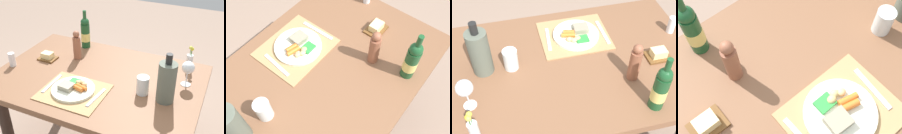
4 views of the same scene
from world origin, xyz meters
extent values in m
plane|color=gray|center=(0.00, 0.00, 0.00)|extent=(8.00, 8.00, 0.00)
cube|color=brown|center=(0.00, 0.00, 0.73)|extent=(1.37, 0.93, 0.04)
cylinder|color=#31231D|center=(0.56, 0.35, 0.35)|extent=(0.08, 0.08, 0.71)
cube|color=tan|center=(-0.06, -0.22, 0.75)|extent=(0.40, 0.34, 0.01)
cylinder|color=white|center=(-0.06, -0.21, 0.76)|extent=(0.27, 0.27, 0.02)
cube|color=gray|center=(-0.10, -0.23, 0.79)|extent=(0.09, 0.08, 0.03)
cylinder|color=orange|center=(-0.02, -0.21, 0.79)|extent=(0.07, 0.04, 0.03)
cylinder|color=orange|center=(-0.01, -0.19, 0.78)|extent=(0.08, 0.04, 0.02)
ellipsoid|color=#CEB973|center=(-0.06, -0.15, 0.78)|extent=(0.04, 0.03, 0.02)
ellipsoid|color=#D1BE77|center=(-0.03, -0.14, 0.78)|extent=(0.04, 0.03, 0.02)
ellipsoid|color=#DBB577|center=(-0.01, -0.16, 0.78)|extent=(0.04, 0.03, 0.02)
cube|color=green|center=(-0.08, -0.15, 0.78)|extent=(0.07, 0.06, 0.01)
cube|color=silver|center=(0.10, -0.22, 0.76)|extent=(0.04, 0.20, 0.00)
cylinder|color=brown|center=(-0.26, 0.17, 0.84)|extent=(0.06, 0.06, 0.17)
sphere|color=brown|center=(-0.26, 0.17, 0.94)|extent=(0.05, 0.05, 0.05)
cylinder|color=#1A4C26|center=(-0.29, 0.36, 0.85)|extent=(0.07, 0.07, 0.19)
sphere|color=#1A4C26|center=(-0.29, 0.36, 0.96)|extent=(0.07, 0.07, 0.07)
cylinder|color=#1A4C26|center=(-0.29, 0.36, 1.01)|extent=(0.03, 0.03, 0.09)
cylinder|color=#E8D56E|center=(-0.29, 0.36, 0.84)|extent=(0.07, 0.07, 0.07)
cube|color=brown|center=(-0.45, 0.07, 0.76)|extent=(0.13, 0.10, 0.01)
cube|color=#F6DD97|center=(-0.45, 0.07, 0.78)|extent=(0.08, 0.06, 0.04)
cylinder|color=silver|center=(0.33, -0.05, 0.81)|extent=(0.08, 0.08, 0.12)
cylinder|color=silver|center=(0.33, -0.05, 0.78)|extent=(0.07, 0.07, 0.06)
camera|label=1|loc=(0.74, -1.38, 1.76)|focal=44.53mm
camera|label=2|loc=(0.50, 0.52, 1.90)|focal=40.81mm
camera|label=3|loc=(0.34, 1.12, 1.92)|focal=49.39mm
camera|label=4|loc=(-0.45, -0.38, 1.81)|focal=49.30mm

